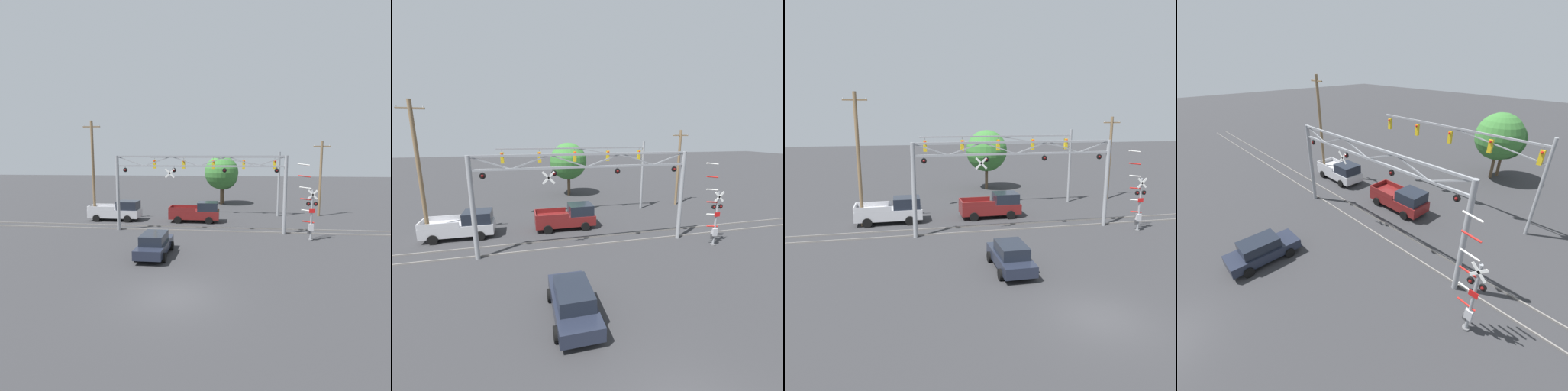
# 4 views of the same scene
# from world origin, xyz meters

# --- Properties ---
(ground_plane) EXTENTS (200.00, 200.00, 0.00)m
(ground_plane) POSITION_xyz_m (0.00, 0.00, 0.00)
(ground_plane) COLOR #303033
(rail_track_near) EXTENTS (80.00, 0.08, 0.10)m
(rail_track_near) POSITION_xyz_m (0.00, 13.18, 0.05)
(rail_track_near) COLOR gray
(rail_track_near) RESTS_ON ground_plane
(rail_track_far) EXTENTS (80.00, 0.08, 0.10)m
(rail_track_far) POSITION_xyz_m (0.00, 14.62, 0.05)
(rail_track_far) COLOR gray
(rail_track_far) RESTS_ON ground_plane
(crossing_gantry) EXTENTS (15.12, 0.31, 6.79)m
(crossing_gantry) POSITION_xyz_m (-0.01, 12.90, 4.44)
(crossing_gantry) COLOR gray
(crossing_gantry) RESTS_ON ground_plane
(crossing_signal_mast) EXTENTS (1.68, 0.35, 6.16)m
(crossing_signal_mast) POSITION_xyz_m (9.08, 11.03, 2.13)
(crossing_signal_mast) COLOR gray
(crossing_signal_mast) RESTS_ON ground_plane
(traffic_signal_span) EXTENTS (14.85, 0.39, 7.27)m
(traffic_signal_span) POSITION_xyz_m (3.60, 21.36, 5.29)
(traffic_signal_span) COLOR gray
(traffic_signal_span) RESTS_ON ground_plane
(pickup_truck_lead) EXTENTS (5.11, 2.33, 2.08)m
(pickup_truck_lead) POSITION_xyz_m (-0.57, 17.27, 1.00)
(pickup_truck_lead) COLOR maroon
(pickup_truck_lead) RESTS_ON ground_plane
(pickup_truck_following) EXTENTS (5.32, 2.33, 2.08)m
(pickup_truck_following) POSITION_xyz_m (-9.01, 17.17, 1.00)
(pickup_truck_following) COLOR #B7B7BC
(pickup_truck_following) RESTS_ON ground_plane
(sedan_waiting) EXTENTS (2.06, 4.40, 1.58)m
(sedan_waiting) POSITION_xyz_m (-2.34, 5.91, 0.80)
(sedan_waiting) COLOR #1E2333
(sedan_waiting) RESTS_ON ground_plane
(utility_pole_left) EXTENTS (1.80, 0.28, 10.34)m
(utility_pole_left) POSITION_xyz_m (-11.39, 16.66, 5.32)
(utility_pole_left) COLOR brown
(utility_pole_left) RESTS_ON ground_plane
(utility_pole_right) EXTENTS (1.80, 0.28, 8.47)m
(utility_pole_right) POSITION_xyz_m (12.89, 21.97, 4.38)
(utility_pole_right) COLOR brown
(utility_pole_right) RESTS_ON ground_plane
(background_tree_beyond_span) EXTENTS (4.77, 4.77, 6.94)m
(background_tree_beyond_span) POSITION_xyz_m (1.58, 29.60, 4.55)
(background_tree_beyond_span) COLOR brown
(background_tree_beyond_span) RESTS_ON ground_plane
(background_tree_far_left_verge) EXTENTS (4.20, 4.20, 6.23)m
(background_tree_far_left_verge) POSITION_xyz_m (1.84, 30.63, 4.12)
(background_tree_far_left_verge) COLOR brown
(background_tree_far_left_verge) RESTS_ON ground_plane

